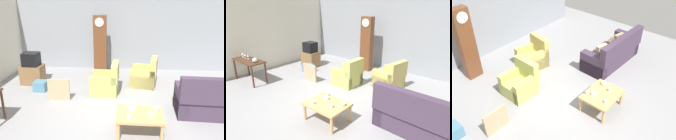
% 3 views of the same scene
% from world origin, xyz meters
% --- Properties ---
extents(ground_plane, '(10.40, 10.40, 0.00)m').
position_xyz_m(ground_plane, '(0.00, 0.00, 0.00)').
color(ground_plane, gray).
extents(garage_door_wall, '(8.40, 0.16, 3.20)m').
position_xyz_m(garage_door_wall, '(0.00, 3.60, 1.60)').
color(garage_door_wall, gray).
rests_on(garage_door_wall, ground_plane).
extents(couch_floral, '(2.13, 0.96, 1.04)m').
position_xyz_m(couch_floral, '(2.32, 0.00, 0.36)').
color(couch_floral, '#423347').
rests_on(couch_floral, ground_plane).
extents(armchair_olive_near, '(0.80, 0.77, 0.92)m').
position_xyz_m(armchair_olive_near, '(-0.54, 1.13, 0.31)').
color(armchair_olive_near, tan).
rests_on(armchair_olive_near, ground_plane).
extents(armchair_olive_far, '(0.91, 0.88, 0.92)m').
position_xyz_m(armchair_olive_far, '(0.62, 1.83, 0.31)').
color(armchair_olive_far, tan).
rests_on(armchair_olive_far, ground_plane).
extents(coffee_table_wood, '(0.96, 0.76, 0.45)m').
position_xyz_m(coffee_table_wood, '(0.36, -0.85, 0.38)').
color(coffee_table_wood, tan).
rests_on(coffee_table_wood, ground_plane).
extents(grandfather_clock, '(0.44, 0.30, 2.10)m').
position_xyz_m(grandfather_clock, '(-0.92, 2.81, 1.06)').
color(grandfather_clock, brown).
rests_on(grandfather_clock, ground_plane).
extents(tv_stand_cabinet, '(0.68, 0.52, 0.61)m').
position_xyz_m(tv_stand_cabinet, '(-2.99, 1.72, 0.30)').
color(tv_stand_cabinet, brown).
rests_on(tv_stand_cabinet, ground_plane).
extents(tv_crt, '(0.48, 0.44, 0.42)m').
position_xyz_m(tv_crt, '(-2.99, 1.72, 0.82)').
color(tv_crt, black).
rests_on(tv_crt, tv_stand_cabinet).
extents(framed_picture_leaning, '(0.60, 0.05, 0.60)m').
position_xyz_m(framed_picture_leaning, '(-1.77, 0.56, 0.30)').
color(framed_picture_leaning, tan).
rests_on(framed_picture_leaning, ground_plane).
extents(storage_box_blue, '(0.37, 0.36, 0.29)m').
position_xyz_m(storage_box_blue, '(-2.53, 1.16, 0.15)').
color(storage_box_blue, teal).
rests_on(storage_box_blue, ground_plane).
extents(cup_white_porcelain, '(0.09, 0.09, 0.08)m').
position_xyz_m(cup_white_porcelain, '(0.57, -0.94, 0.49)').
color(cup_white_porcelain, white).
rests_on(cup_white_porcelain, coffee_table_wood).
extents(cup_blue_rimmed, '(0.08, 0.08, 0.07)m').
position_xyz_m(cup_blue_rimmed, '(0.14, -1.08, 0.49)').
color(cup_blue_rimmed, silver).
rests_on(cup_blue_rimmed, coffee_table_wood).
extents(cup_cream_tall, '(0.08, 0.08, 0.09)m').
position_xyz_m(cup_cream_tall, '(0.11, -0.57, 0.49)').
color(cup_cream_tall, beige).
rests_on(cup_cream_tall, coffee_table_wood).
extents(bowl_white_stacked, '(0.15, 0.15, 0.06)m').
position_xyz_m(bowl_white_stacked, '(0.20, -0.72, 0.48)').
color(bowl_white_stacked, white).
rests_on(bowl_white_stacked, coffee_table_wood).
extents(bowl_shallow_green, '(0.15, 0.15, 0.06)m').
position_xyz_m(bowl_shallow_green, '(0.69, -0.69, 0.48)').
color(bowl_shallow_green, '#B2C69E').
rests_on(bowl_shallow_green, coffee_table_wood).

